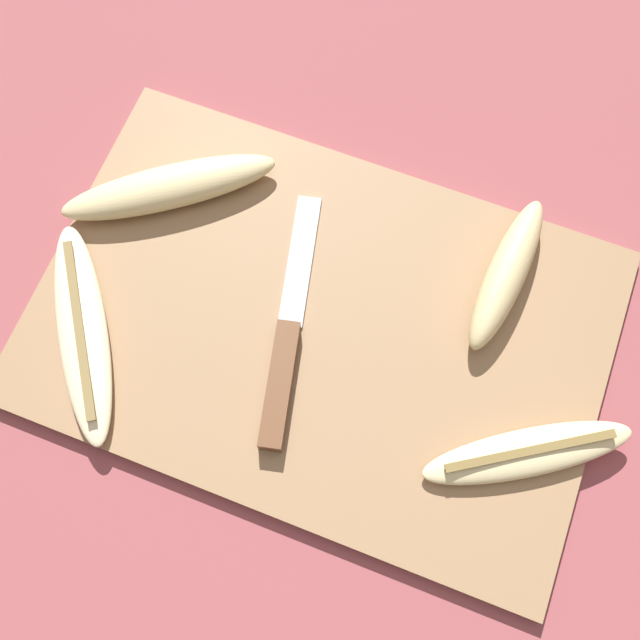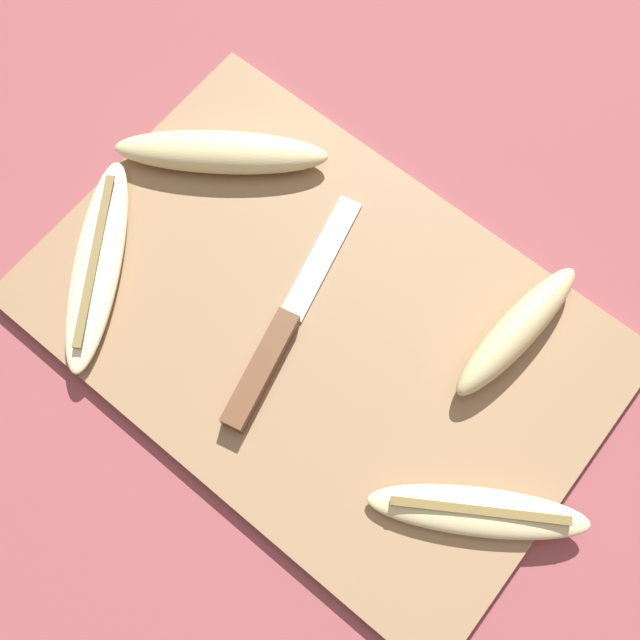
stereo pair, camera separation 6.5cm
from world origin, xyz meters
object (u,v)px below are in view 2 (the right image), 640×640
Objects in this scene: knife at (272,349)px; banana_bright_far at (98,263)px; banana_mellow_near at (517,330)px; banana_soft_right at (478,512)px; banana_ripe_center at (221,152)px.

knife is 0.18m from banana_bright_far.
knife is 0.21m from banana_mellow_near.
knife is 1.37× the size of banana_soft_right.
knife is at bearing -137.37° from banana_mellow_near.
banana_soft_right is (0.38, -0.12, -0.01)m from banana_ripe_center.
banana_bright_far is 0.37m from banana_mellow_near.
knife is 1.27× the size of banana_ripe_center.
banana_bright_far is (-0.17, -0.04, 0.00)m from knife.
banana_ripe_center is 0.31m from banana_mellow_near.
banana_soft_right is at bearing -13.21° from knife.
banana_bright_far reaches higher than banana_soft_right.
banana_ripe_center is 1.19× the size of banana_mellow_near.
knife is 0.20m from banana_ripe_center.
knife is at bearing 179.93° from banana_soft_right.
banana_mellow_near is (0.31, 0.03, 0.00)m from banana_ripe_center.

